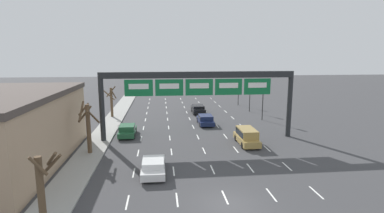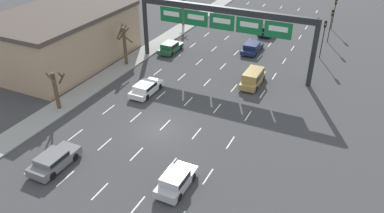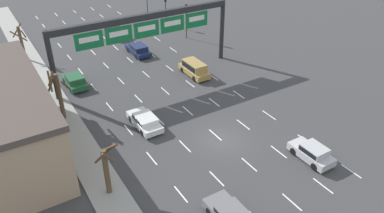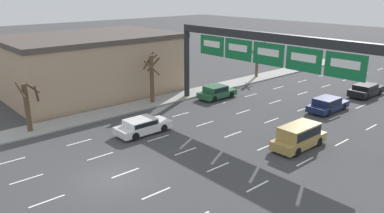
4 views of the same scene
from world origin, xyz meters
name	(u,v)px [view 2 (image 2 of 4)]	position (x,y,z in m)	size (l,w,h in m)	color
ground_plane	(160,130)	(0.00, 0.00, 0.00)	(220.00, 220.00, 0.00)	#3D3D3F
sidewalk_left	(66,104)	(-11.30, 0.00, 0.07)	(2.80, 110.00, 0.15)	#999993
lane_dashes	(215,74)	(0.00, 13.50, 0.00)	(13.32, 67.00, 0.01)	white
sign_gantry	(223,21)	(0.00, 15.24, 6.12)	(21.96, 0.70, 7.73)	#232628
building_near	(61,37)	(-19.17, 8.67, 3.23)	(12.39, 18.12, 6.45)	tan
suv_gold	(253,77)	(4.92, 12.69, 0.97)	(1.86, 4.68, 1.75)	#A88947
car_white	(146,88)	(-4.97, 5.68, 0.68)	(1.93, 4.54, 1.26)	silver
car_black	(268,30)	(1.81, 30.16, 0.73)	(1.96, 4.81, 1.35)	black
car_silver	(176,180)	(4.93, -6.20, 0.76)	(1.83, 3.95, 1.42)	#B7B7BC
car_green	(170,47)	(-8.28, 17.36, 0.74)	(1.91, 4.27, 1.37)	#235B38
car_grey	(54,160)	(-5.02, -8.24, 0.71)	(1.99, 4.32, 1.30)	slate
car_navy	(252,47)	(1.83, 22.16, 0.73)	(1.97, 4.69, 1.35)	#19234C
traffic_light_near_gantry	(324,32)	(10.56, 24.01, 3.60)	(0.30, 0.35, 5.07)	black
traffic_light_mid_block	(335,8)	(10.30, 36.85, 3.46)	(0.30, 0.35, 4.86)	black
traffic_light_far_end	(332,19)	(10.62, 30.59, 3.41)	(0.30, 0.35, 4.79)	black
tree_bare_closest	(183,10)	(-11.73, 28.15, 2.65)	(1.94, 2.08, 4.61)	brown
tree_bare_second	(124,43)	(-11.30, 11.19, 2.91)	(2.13, 2.13, 5.04)	brown
tree_bare_third	(56,88)	(-11.08, -0.99, 2.42)	(1.70, 1.83, 4.23)	brown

